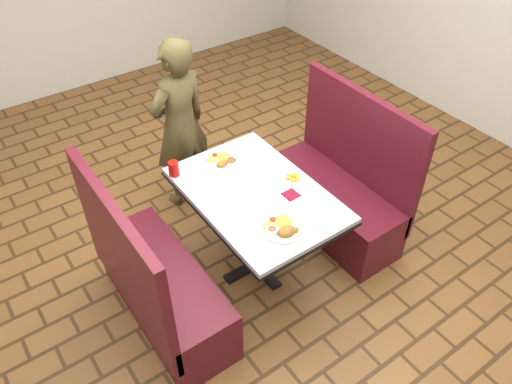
# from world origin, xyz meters

# --- Properties ---
(room) EXTENTS (7.00, 7.04, 2.82)m
(room) POSITION_xyz_m (0.00, 0.00, 1.91)
(room) COLOR brown
(room) RESTS_ON ground
(dining_table) EXTENTS (0.81, 1.21, 0.75)m
(dining_table) POSITION_xyz_m (0.00, 0.00, 0.65)
(dining_table) COLOR #B2B4B7
(dining_table) RESTS_ON ground
(booth_bench_left) EXTENTS (0.47, 1.20, 1.17)m
(booth_bench_left) POSITION_xyz_m (-0.80, 0.00, 0.33)
(booth_bench_left) COLOR #52121E
(booth_bench_left) RESTS_ON ground
(booth_bench_right) EXTENTS (0.47, 1.20, 1.17)m
(booth_bench_right) POSITION_xyz_m (0.80, 0.00, 0.33)
(booth_bench_right) COLOR #52121E
(booth_bench_right) RESTS_ON ground
(diner_person) EXTENTS (0.60, 0.45, 1.48)m
(diner_person) POSITION_xyz_m (-0.02, 1.03, 0.74)
(diner_person) COLOR brown
(diner_person) RESTS_ON ground
(near_dinner_plate) EXTENTS (0.28, 0.28, 0.09)m
(near_dinner_plate) POSITION_xyz_m (-0.07, -0.38, 0.78)
(near_dinner_plate) COLOR white
(near_dinner_plate) RESTS_ON dining_table
(far_dinner_plate) EXTENTS (0.26, 0.26, 0.07)m
(far_dinner_plate) POSITION_xyz_m (-0.01, 0.42, 0.77)
(far_dinner_plate) COLOR white
(far_dinner_plate) RESTS_ON dining_table
(plantain_plate) EXTENTS (0.17, 0.17, 0.03)m
(plantain_plate) POSITION_xyz_m (0.29, -0.04, 0.76)
(plantain_plate) COLOR white
(plantain_plate) RESTS_ON dining_table
(maroon_napkin) EXTENTS (0.10, 0.10, 0.00)m
(maroon_napkin) POSITION_xyz_m (0.17, -0.16, 0.75)
(maroon_napkin) COLOR maroon
(maroon_napkin) RESTS_ON dining_table
(spoon_utensil) EXTENTS (0.07, 0.12, 0.00)m
(spoon_utensil) POSITION_xyz_m (0.26, -0.16, 0.76)
(spoon_utensil) COLOR silver
(spoon_utensil) RESTS_ON dining_table
(red_tumbler) EXTENTS (0.07, 0.07, 0.11)m
(red_tumbler) POSITION_xyz_m (-0.36, 0.48, 0.80)
(red_tumbler) COLOR #AF100B
(red_tumbler) RESTS_ON dining_table
(paper_napkin) EXTENTS (0.22, 0.22, 0.01)m
(paper_napkin) POSITION_xyz_m (0.25, -0.49, 0.76)
(paper_napkin) COLOR white
(paper_napkin) RESTS_ON dining_table
(knife_utensil) EXTENTS (0.05, 0.18, 0.00)m
(knife_utensil) POSITION_xyz_m (-0.08, -0.39, 0.76)
(knife_utensil) COLOR #B8B7BC
(knife_utensil) RESTS_ON dining_table
(fork_utensil) EXTENTS (0.08, 0.15, 0.00)m
(fork_utensil) POSITION_xyz_m (-0.09, -0.40, 0.76)
(fork_utensil) COLOR silver
(fork_utensil) RESTS_ON dining_table
(lettuce_shreds) EXTENTS (0.28, 0.32, 0.00)m
(lettuce_shreds) POSITION_xyz_m (0.04, 0.06, 0.75)
(lettuce_shreds) COLOR #93CE52
(lettuce_shreds) RESTS_ON dining_table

